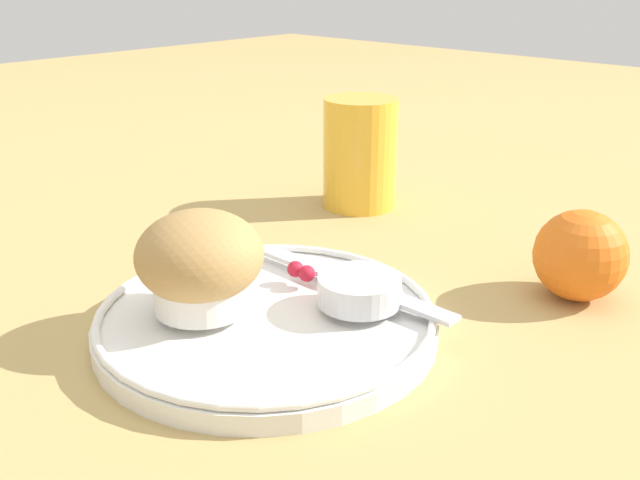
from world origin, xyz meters
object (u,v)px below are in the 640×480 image
Objects in this scene: butter_knife at (350,281)px; juice_glass at (360,153)px; muffin at (200,263)px; orange_fruit at (580,255)px.

butter_knife is 0.24m from juice_glass.
muffin is 0.31m from juice_glass.
muffin is 1.24× the size of orange_fruit.
muffin is 0.29m from orange_fruit.
orange_fruit is at bearing 48.87° from butter_knife.
muffin is 0.77× the size of juice_glass.
muffin is at bearing -116.57° from butter_knife.
muffin reaches higher than butter_knife.
juice_glass is (-0.15, 0.19, 0.04)m from butter_knife.
juice_glass reaches higher than butter_knife.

